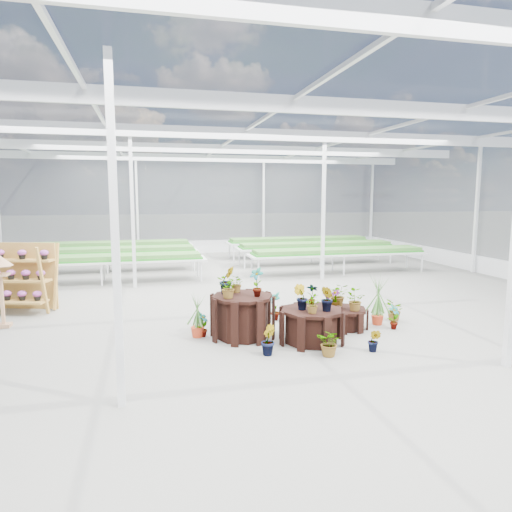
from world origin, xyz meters
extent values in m
plane|color=gray|center=(0.00, 0.00, 0.00)|extent=(24.00, 24.00, 0.00)
cylinder|color=black|center=(-0.85, -1.50, 0.42)|extent=(1.63, 1.63, 0.84)
cylinder|color=black|center=(0.35, -2.10, 0.32)|extent=(1.36, 1.36, 0.64)
cylinder|color=black|center=(1.35, -1.40, 0.21)|extent=(1.17, 1.17, 0.42)
imported|color=#3F7230|center=(-1.12, -1.31, 1.11)|extent=(0.37, 0.33, 0.55)
imported|color=#3F7230|center=(-0.61, -1.67, 1.12)|extent=(0.34, 0.35, 0.56)
imported|color=#3F7230|center=(-0.90, -1.22, 1.02)|extent=(0.42, 0.43, 0.36)
imported|color=#3F7230|center=(-1.18, -1.71, 1.04)|extent=(0.47, 0.45, 0.41)
imported|color=#3F7230|center=(0.14, -2.08, 0.87)|extent=(0.34, 0.33, 0.47)
imported|color=#3F7230|center=(0.56, -2.34, 0.88)|extent=(0.22, 0.27, 0.48)
imported|color=#3F7230|center=(0.45, -1.85, 0.86)|extent=(0.28, 0.26, 0.44)
imported|color=#3F7230|center=(0.24, -2.38, 0.80)|extent=(0.27, 0.31, 0.33)
imported|color=#3F7230|center=(1.13, -1.36, 0.62)|extent=(0.29, 0.29, 0.40)
imported|color=#3F7230|center=(1.46, -1.59, 0.64)|extent=(0.49, 0.51, 0.44)
imported|color=#3F7230|center=(1.27, -1.21, 0.67)|extent=(0.57, 0.54, 0.51)
imported|color=#3F7230|center=(-1.59, -1.30, 0.25)|extent=(0.29, 0.31, 0.50)
imported|color=#3F7230|center=(-0.63, -2.57, 0.26)|extent=(0.29, 0.33, 0.53)
imported|color=#3F7230|center=(0.39, -2.90, 0.24)|extent=(0.57, 0.57, 0.48)
imported|color=#3F7230|center=(1.24, -2.88, 0.21)|extent=(0.29, 0.29, 0.42)
imported|color=#3F7230|center=(2.30, -1.72, 0.26)|extent=(0.33, 0.28, 0.52)
imported|color=#3F7230|center=(2.66, -1.13, 0.24)|extent=(0.44, 0.49, 0.48)
imported|color=#3F7230|center=(1.26, -0.68, 0.29)|extent=(0.34, 0.34, 0.58)
imported|color=#3F7230|center=(0.10, -0.45, 0.31)|extent=(0.30, 0.38, 0.63)
imported|color=#3F7230|center=(-1.01, -0.68, 0.32)|extent=(0.44, 0.41, 0.63)
camera|label=1|loc=(-2.61, -9.95, 2.75)|focal=32.00mm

